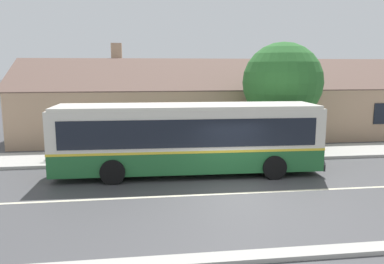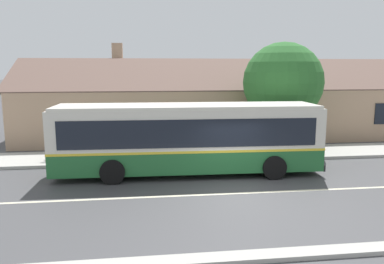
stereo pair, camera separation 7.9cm
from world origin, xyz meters
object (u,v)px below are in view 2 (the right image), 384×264
Objects in this scene: bench_down_street at (152,149)px; street_tree_primary at (283,85)px; bus_stop_sign at (291,127)px; transit_bus at (188,137)px; bench_by_building at (64,151)px.

street_tree_primary is (7.17, 1.34, 3.10)m from bench_down_street.
street_tree_primary is 2.71m from bus_stop_sign.
street_tree_primary reaches higher than transit_bus.
bus_stop_sign is at bearing -3.72° from bench_down_street.
bench_down_street is at bearing 176.28° from bus_stop_sign.
bench_down_street is at bearing -3.18° from bench_by_building.
bench_by_building is 0.28× the size of street_tree_primary.
street_tree_primary is at bearing 5.51° from bench_by_building.
bus_stop_sign is (-0.16, -1.80, -2.02)m from street_tree_primary.
bench_by_building is at bearing 176.82° from bench_down_street.
transit_bus is at bearing -145.56° from street_tree_primary.
bus_stop_sign is (11.30, -0.69, 1.07)m from bench_by_building.
bench_by_building is 11.93m from street_tree_primary.
bus_stop_sign is at bearing -3.51° from bench_by_building.
bench_down_street is 0.69× the size of bus_stop_sign.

